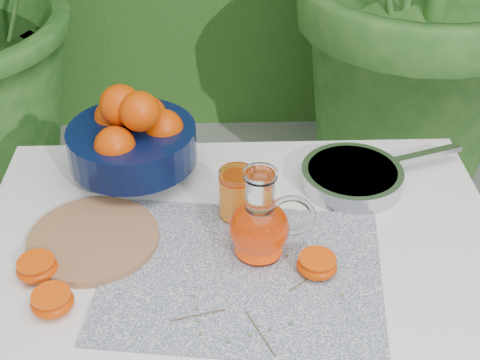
{
  "coord_description": "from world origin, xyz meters",
  "views": [
    {
      "loc": [
        0.11,
        -1.05,
        1.58
      ],
      "look_at": [
        0.14,
        -0.08,
        0.88
      ],
      "focal_mm": 50.0,
      "sensor_mm": 36.0,
      "label": 1
    }
  ],
  "objects_px": {
    "white_table": "(240,274)",
    "saute_pan": "(353,176)",
    "fruit_bowl": "(133,137)",
    "cutting_board": "(93,239)",
    "juice_pitcher": "(260,226)"
  },
  "relations": [
    {
      "from": "white_table",
      "to": "saute_pan",
      "type": "xyz_separation_m",
      "value": [
        0.24,
        0.18,
        0.1
      ]
    },
    {
      "from": "white_table",
      "to": "fruit_bowl",
      "type": "height_order",
      "value": "fruit_bowl"
    },
    {
      "from": "cutting_board",
      "to": "fruit_bowl",
      "type": "height_order",
      "value": "fruit_bowl"
    },
    {
      "from": "juice_pitcher",
      "to": "saute_pan",
      "type": "xyz_separation_m",
      "value": [
        0.21,
        0.21,
        -0.04
      ]
    },
    {
      "from": "cutting_board",
      "to": "fruit_bowl",
      "type": "distance_m",
      "value": 0.24
    },
    {
      "from": "cutting_board",
      "to": "saute_pan",
      "type": "relative_size",
      "value": 0.63
    },
    {
      "from": "white_table",
      "to": "juice_pitcher",
      "type": "distance_m",
      "value": 0.16
    },
    {
      "from": "fruit_bowl",
      "to": "juice_pitcher",
      "type": "height_order",
      "value": "fruit_bowl"
    },
    {
      "from": "fruit_bowl",
      "to": "saute_pan",
      "type": "xyz_separation_m",
      "value": [
        0.46,
        -0.05,
        -0.08
      ]
    },
    {
      "from": "cutting_board",
      "to": "fruit_bowl",
      "type": "xyz_separation_m",
      "value": [
        0.06,
        0.22,
        0.09
      ]
    },
    {
      "from": "fruit_bowl",
      "to": "juice_pitcher",
      "type": "distance_m",
      "value": 0.36
    },
    {
      "from": "cutting_board",
      "to": "juice_pitcher",
      "type": "relative_size",
      "value": 1.37
    },
    {
      "from": "cutting_board",
      "to": "saute_pan",
      "type": "bearing_deg",
      "value": 18.05
    },
    {
      "from": "white_table",
      "to": "juice_pitcher",
      "type": "height_order",
      "value": "juice_pitcher"
    },
    {
      "from": "fruit_bowl",
      "to": "saute_pan",
      "type": "distance_m",
      "value": 0.47
    }
  ]
}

